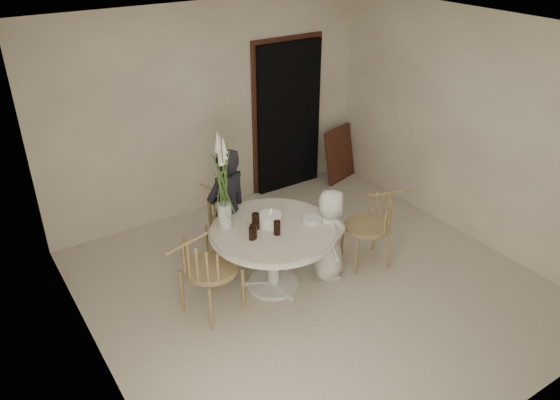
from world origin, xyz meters
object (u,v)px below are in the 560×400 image
table (273,237)px  boy (330,235)px  girl (227,211)px  flower_vase (223,183)px  chair_left (200,265)px  birthday_cake (270,220)px  chair_far (222,213)px  chair_right (378,217)px

table → boy: boy is taller
girl → flower_vase: 0.60m
chair_left → birthday_cake: 0.89m
table → chair_left: bearing=-177.6°
table → girl: size_ratio=0.91×
birthday_cake → boy: bearing=-22.2°
chair_far → birthday_cake: bearing=-97.8°
chair_right → girl: (-1.47, 0.82, 0.16)m
chair_far → chair_right: bearing=-57.0°
table → chair_left: chair_left is taller
chair_right → birthday_cake: birthday_cake is taller
table → chair_left: (-0.86, -0.04, -0.00)m
chair_far → flower_vase: size_ratio=0.78×
chair_far → chair_right: 1.79m
chair_far → birthday_cake: size_ratio=3.30×
chair_far → girl: size_ratio=0.56×
boy → flower_vase: (-1.02, 0.47, 0.70)m
girl → flower_vase: flower_vase is taller
chair_right → table: bearing=-83.3°
chair_left → boy: 1.49m
boy → girl: bearing=80.5°
chair_right → flower_vase: (-1.65, 0.53, 0.66)m
girl → chair_far: bearing=-118.6°
chair_left → girl: bearing=-60.6°
chair_left → flower_vase: 0.84m
table → birthday_cake: bearing=85.9°
boy → flower_vase: flower_vase is taller
chair_far → flower_vase: flower_vase is taller
chair_left → birthday_cake: bearing=-97.4°
chair_right → chair_far: bearing=-111.7°
birthday_cake → flower_vase: (-0.41, 0.22, 0.44)m
chair_far → flower_vase: 0.95m
chair_left → table: bearing=-102.2°
girl → flower_vase: (-0.18, -0.29, 0.50)m
chair_left → boy: bearing=-110.0°
table → boy: size_ratio=1.26×
girl → chair_right: bearing=137.2°
chair_right → chair_left: bearing=-78.1°
table → chair_right: size_ratio=1.51×
chair_right → birthday_cake: (-1.24, 0.31, 0.22)m
table → chair_far: bearing=99.0°
chair_far → boy: 1.31m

